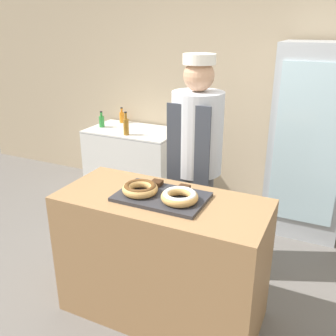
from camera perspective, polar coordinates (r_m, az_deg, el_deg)
The scene contains 14 objects.
ground_plane at distance 2.99m, azimuth -0.88°, elevation -20.87°, with size 14.00×14.00×0.00m, color #66605B.
wall_back at distance 4.28m, azimuth 12.01°, elevation 11.99°, with size 8.00×0.06×2.70m.
display_counter at distance 2.70m, azimuth -0.94°, elevation -13.55°, with size 1.40×0.63×0.93m.
serving_tray at distance 2.46m, azimuth -1.00°, elevation -4.41°, with size 0.59×0.37×0.02m.
donut_chocolate_glaze at distance 2.48m, azimuth -4.28°, elevation -3.09°, with size 0.24×0.24×0.06m.
donut_light_glaze at distance 2.36m, azimuth 1.77°, elevation -4.32°, with size 0.24×0.24×0.06m.
brownie_back_left at distance 2.60m, azimuth -1.74°, elevation -2.30°, with size 0.07×0.07×0.03m.
brownie_back_right at distance 2.52m, azimuth 2.42°, elevation -3.10°, with size 0.07×0.07×0.03m.
baker_person at distance 3.04m, azimuth 4.30°, elevation 0.78°, with size 0.41×0.41×1.79m.
beverage_fridge at distance 3.88m, azimuth 20.93°, elevation 3.69°, with size 0.72×0.61×1.85m.
chest_freezer at distance 4.62m, azimuth -5.21°, elevation 1.00°, with size 1.07×0.66×0.82m.
bottle_amber at distance 4.27m, azimuth -6.40°, elevation 6.38°, with size 0.06×0.06×0.27m.
bottle_green at distance 4.66m, azimuth -10.08°, elevation 7.07°, with size 0.06×0.06×0.19m.
bottle_orange at distance 4.83m, azimuth -7.05°, elevation 7.75°, with size 0.06×0.06×0.20m.
Camera 1 is at (0.99, -1.99, 2.00)m, focal length 40.00 mm.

